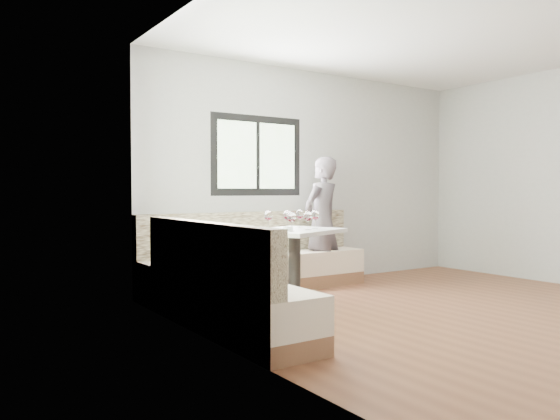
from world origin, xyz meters
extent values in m
cube|color=brown|center=(0.00, 0.00, 0.00)|extent=(5.00, 5.00, 0.01)
cube|color=white|center=(0.00, 0.00, 2.80)|extent=(5.00, 5.00, 0.01)
cube|color=#B7B7B2|center=(0.00, 2.50, 1.40)|extent=(5.00, 0.01, 2.80)
cube|color=#B7B7B2|center=(-2.50, 0.00, 1.40)|extent=(0.01, 5.00, 2.80)
cube|color=black|center=(-0.90, 2.49, 1.65)|extent=(1.30, 0.02, 1.00)
cube|color=black|center=(-2.49, 0.90, 1.65)|extent=(0.02, 1.30, 1.00)
cube|color=brown|center=(-1.05, 2.23, 0.08)|extent=(2.90, 0.55, 0.16)
cube|color=#F2E1CA|center=(-1.05, 2.23, 0.30)|extent=(2.90, 0.55, 0.29)
cube|color=beige|center=(-1.05, 2.43, 0.70)|extent=(2.90, 0.14, 0.50)
cube|color=brown|center=(-2.23, 0.82, 0.08)|extent=(0.55, 2.25, 0.16)
cube|color=#F2E1CA|center=(-2.23, 0.82, 0.30)|extent=(0.55, 2.25, 0.29)
cube|color=beige|center=(-2.43, 0.82, 0.70)|extent=(0.14, 2.25, 0.50)
cube|color=#E06653|center=(-2.16, 0.79, 0.51)|extent=(0.44, 0.44, 0.12)
cylinder|color=black|center=(-1.12, 1.38, 0.01)|extent=(0.48, 0.48, 0.02)
cylinder|color=black|center=(-1.12, 1.38, 0.38)|extent=(0.13, 0.13, 0.76)
cube|color=silver|center=(-1.12, 1.38, 0.78)|extent=(1.19, 1.07, 0.04)
imported|color=#554C53|center=(-0.13, 2.17, 0.82)|extent=(0.69, 0.55, 1.64)
cylinder|color=white|center=(-1.25, 1.30, 0.82)|extent=(0.10, 0.10, 0.04)
sphere|color=black|center=(-1.24, 1.31, 0.83)|extent=(0.02, 0.02, 0.02)
sphere|color=black|center=(-1.26, 1.31, 0.83)|extent=(0.02, 0.02, 0.02)
sphere|color=black|center=(-1.25, 1.29, 0.83)|extent=(0.02, 0.02, 0.02)
cylinder|color=white|center=(-1.33, 1.13, 0.81)|extent=(0.07, 0.07, 0.01)
cylinder|color=white|center=(-1.33, 1.13, 0.85)|extent=(0.01, 0.01, 0.09)
ellipsoid|color=white|center=(-1.33, 1.13, 0.95)|extent=(0.09, 0.09, 0.11)
cylinder|color=#4B0710|center=(-1.33, 1.13, 0.92)|extent=(0.06, 0.06, 0.02)
cylinder|color=white|center=(-1.07, 1.20, 0.81)|extent=(0.07, 0.07, 0.01)
cylinder|color=white|center=(-1.07, 1.20, 0.85)|extent=(0.01, 0.01, 0.09)
ellipsoid|color=white|center=(-1.07, 1.20, 0.95)|extent=(0.09, 0.09, 0.11)
cylinder|color=#4B0710|center=(-1.07, 1.20, 0.92)|extent=(0.06, 0.06, 0.02)
cylinder|color=white|center=(-0.89, 1.32, 0.81)|extent=(0.07, 0.07, 0.01)
cylinder|color=white|center=(-0.89, 1.32, 0.85)|extent=(0.01, 0.01, 0.09)
ellipsoid|color=white|center=(-0.89, 1.32, 0.95)|extent=(0.09, 0.09, 0.11)
cylinder|color=#4B0710|center=(-0.89, 1.32, 0.92)|extent=(0.06, 0.06, 0.02)
cylinder|color=white|center=(-1.15, 1.47, 0.81)|extent=(0.07, 0.07, 0.01)
cylinder|color=white|center=(-1.15, 1.47, 0.85)|extent=(0.01, 0.01, 0.09)
ellipsoid|color=white|center=(-1.15, 1.47, 0.95)|extent=(0.09, 0.09, 0.11)
cylinder|color=#4B0710|center=(-1.15, 1.47, 0.92)|extent=(0.06, 0.06, 0.02)
cylinder|color=white|center=(-0.92, 1.56, 0.81)|extent=(0.07, 0.07, 0.01)
cylinder|color=white|center=(-0.92, 1.56, 0.85)|extent=(0.01, 0.01, 0.09)
ellipsoid|color=white|center=(-0.92, 1.56, 0.95)|extent=(0.09, 0.09, 0.11)
cylinder|color=#4B0710|center=(-0.92, 1.56, 0.92)|extent=(0.06, 0.06, 0.02)
cylinder|color=white|center=(-1.39, 1.47, 0.81)|extent=(0.07, 0.07, 0.01)
cylinder|color=white|center=(-1.39, 1.47, 0.85)|extent=(0.01, 0.01, 0.09)
ellipsoid|color=white|center=(-1.39, 1.47, 0.95)|extent=(0.09, 0.09, 0.11)
cylinder|color=#4B0710|center=(-1.39, 1.47, 0.92)|extent=(0.06, 0.06, 0.02)
camera|label=1|loc=(-4.45, -3.34, 1.21)|focal=35.00mm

